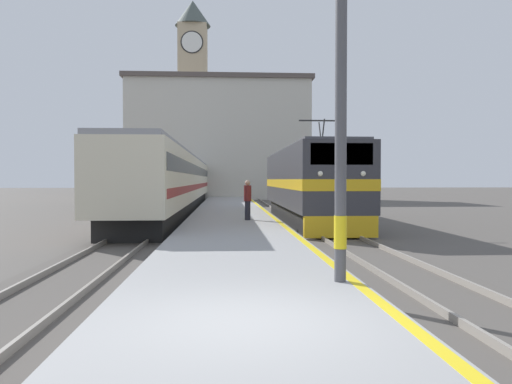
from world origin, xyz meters
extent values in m
plane|color=#514C47|center=(0.00, 30.00, 0.00)|extent=(200.00, 200.00, 0.00)
cube|color=#999999|center=(0.00, 25.00, 0.19)|extent=(4.34, 140.00, 0.38)
cube|color=yellow|center=(2.02, 25.00, 0.39)|extent=(0.20, 140.00, 0.00)
cube|color=#514C47|center=(3.94, 25.00, 0.01)|extent=(2.83, 140.00, 0.02)
cube|color=gray|center=(3.22, 25.00, 0.09)|extent=(0.07, 140.00, 0.14)
cube|color=gray|center=(4.65, 25.00, 0.09)|extent=(0.07, 140.00, 0.14)
cube|color=#514C47|center=(-3.76, 25.00, 0.01)|extent=(2.83, 140.00, 0.02)
cube|color=gray|center=(-4.48, 25.00, 0.09)|extent=(0.07, 140.00, 0.14)
cube|color=gray|center=(-3.04, 25.00, 0.09)|extent=(0.07, 140.00, 0.14)
cube|color=black|center=(3.94, 19.33, 0.45)|extent=(2.46, 14.34, 0.90)
cube|color=#333338|center=(3.94, 19.33, 2.31)|extent=(2.90, 15.59, 2.83)
cube|color=gold|center=(3.94, 19.33, 2.03)|extent=(2.92, 15.61, 0.44)
cube|color=gold|center=(3.94, 11.69, 0.50)|extent=(2.75, 0.30, 0.81)
cube|color=black|center=(3.94, 11.60, 3.18)|extent=(2.32, 0.12, 0.80)
sphere|color=white|center=(3.14, 11.56, 2.46)|extent=(0.20, 0.20, 0.20)
sphere|color=white|center=(4.73, 11.56, 2.46)|extent=(0.20, 0.20, 0.20)
cube|color=#4C4C51|center=(3.94, 19.33, 3.79)|extent=(2.61, 14.81, 0.12)
cylinder|color=#333333|center=(3.94, 15.08, 4.35)|extent=(0.06, 0.63, 1.03)
cylinder|color=#333333|center=(3.94, 15.78, 4.35)|extent=(0.06, 0.63, 1.03)
cube|color=#262626|center=(3.94, 15.43, 4.85)|extent=(2.03, 0.08, 0.06)
cube|color=black|center=(-3.76, 37.26, 0.45)|extent=(2.46, 52.39, 0.90)
cube|color=beige|center=(-3.76, 37.26, 2.31)|extent=(2.90, 54.58, 2.81)
cube|color=black|center=(-3.76, 37.26, 2.87)|extent=(2.92, 53.48, 0.64)
cube|color=maroon|center=(-3.76, 37.26, 1.74)|extent=(2.92, 53.48, 0.36)
cube|color=gray|center=(-3.76, 37.26, 3.81)|extent=(2.67, 54.58, 0.20)
cylinder|color=#4C4C51|center=(1.76, 2.42, 4.37)|extent=(0.21, 0.21, 7.98)
cylinder|color=yellow|center=(1.76, 2.42, 1.28)|extent=(0.23, 0.23, 0.60)
cylinder|color=#23232D|center=(0.69, 16.32, 0.82)|extent=(0.26, 0.26, 0.87)
cylinder|color=maroon|center=(0.69, 16.32, 1.61)|extent=(0.34, 0.34, 0.72)
sphere|color=tan|center=(0.69, 16.32, 2.09)|extent=(0.23, 0.23, 0.23)
cube|color=tan|center=(-4.60, 59.91, 11.21)|extent=(3.71, 3.71, 22.42)
cylinder|color=black|center=(-4.60, 58.04, 19.82)|extent=(2.90, 0.06, 2.90)
cylinder|color=white|center=(-4.60, 58.01, 19.82)|extent=(2.60, 0.10, 2.60)
cone|color=#47514C|center=(-4.60, 59.91, 24.09)|extent=(4.64, 4.64, 3.34)
cube|color=beige|center=(-1.08, 51.31, 6.64)|extent=(20.36, 7.31, 13.28)
cube|color=#564C47|center=(-1.08, 51.31, 13.53)|extent=(20.96, 7.91, 0.50)
camera|label=1|loc=(-0.31, -6.49, 2.24)|focal=35.00mm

